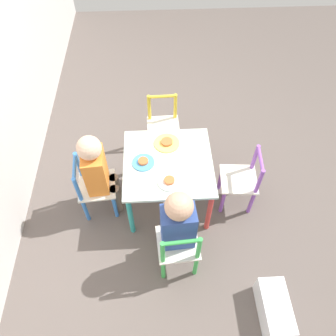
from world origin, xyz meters
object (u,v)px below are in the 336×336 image
Objects in this scene: plate_back at (143,162)px; plate_right at (167,143)px; chair_blue at (94,187)px; child_back at (98,170)px; chair_yellow at (163,127)px; chair_green at (178,247)px; child_left at (178,224)px; storage_bin at (274,309)px; plate_left at (169,181)px; kids_table at (168,168)px; chair_purple at (241,181)px.

plate_right is (0.17, -0.17, 0.00)m from plate_back.
chair_blue reaches higher than plate_right.
plate_back is (0.04, -0.30, 0.02)m from child_back.
chair_yellow is 0.42m from plate_right.
chair_green is 0.21m from child_left.
chair_blue is at bearing -44.63° from chair_green.
chair_blue is 0.78m from chair_yellow.
child_back reaches higher than plate_right.
storage_bin is (-0.85, -1.08, -0.36)m from child_back.
child_back is 0.99× the size of child_left.
child_back is at bearing 74.83° from plate_left.
chair_blue is 0.69× the size of child_back.
chair_blue reaches higher than kids_table.
plate_left is (-0.17, -0.17, 0.00)m from plate_back.
child_left is (-0.43, 0.50, 0.20)m from chair_purple.
chair_green is at bearing 57.92° from storage_bin.
chair_green reaches higher than plate_left.
chair_yellow is 2.84× the size of plate_right.
chair_green is 1.56× the size of storage_bin.
plate_left is at bearing -88.15° from chair_green.
chair_green is 0.69m from storage_bin.
plate_right is at bearing -89.35° from chair_yellow.
plate_back is (-0.53, 0.15, 0.21)m from chair_yellow.
child_back is at bearing -90.00° from chair_blue.
chair_yellow is 1.56m from storage_bin.
child_back is (0.01, -0.06, 0.19)m from chair_blue.
chair_green reaches higher than plate_back.
chair_yellow is (0.53, 0.01, -0.14)m from kids_table.
chair_purple is 0.61m from plate_right.
child_left reaches higher than storage_bin.
chair_yellow reaches higher than kids_table.
chair_blue is at bearing -133.31° from chair_yellow.
child_left reaches higher than chair_green.
child_back is at bearing -44.66° from child_left.
child_left is at bearing -88.76° from chair_yellow.
chair_green and chair_yellow have the same top height.
child_left reaches higher than chair_blue.
chair_yellow and chair_purple have the same top height.
chair_purple is 0.68× the size of child_left.
chair_purple is at bearing -76.71° from plate_left.
chair_green is 1.07m from chair_yellow.
plate_right is (0.21, -0.47, 0.02)m from child_back.
child_back is (0.49, 0.51, 0.19)m from chair_green.
chair_green is at bearing -174.09° from plate_left.
plate_right is at bearing 0.00° from kids_table.
child_back is (-0.57, 0.46, 0.19)m from chair_yellow.
child_back is at bearing -48.12° from chair_green.
kids_table is at bearing -90.00° from child_back.
chair_yellow is at bearing 1.42° from kids_table.
chair_purple is at bearing -47.95° from chair_yellow.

